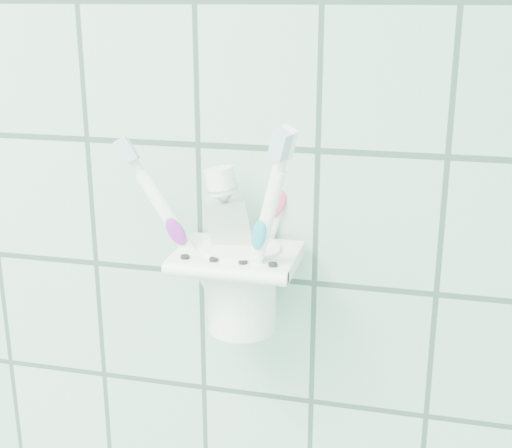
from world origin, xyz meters
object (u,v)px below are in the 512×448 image
(toothbrush_pink, at_px, (232,222))
(toothbrush_blue, at_px, (241,203))
(toothbrush_orange, at_px, (240,215))
(cup, at_px, (242,284))
(toothpaste_tube, at_px, (246,233))
(holder_bracket, at_px, (238,258))

(toothbrush_pink, bearing_deg, toothbrush_blue, 63.61)
(toothbrush_blue, relative_size, toothbrush_orange, 1.05)
(toothbrush_blue, bearing_deg, cup, -72.35)
(toothbrush_blue, xyz_separation_m, toothpaste_tube, (0.01, -0.01, -0.03))
(cup, xyz_separation_m, toothbrush_orange, (0.00, -0.01, 0.07))
(toothbrush_pink, bearing_deg, cup, 42.65)
(toothpaste_tube, bearing_deg, toothbrush_orange, -106.99)
(holder_bracket, height_order, toothbrush_orange, toothbrush_orange)
(holder_bracket, relative_size, toothbrush_blue, 0.51)
(toothbrush_pink, xyz_separation_m, toothbrush_blue, (0.00, 0.02, 0.01))
(toothpaste_tube, bearing_deg, cup, -120.74)
(holder_bracket, relative_size, toothpaste_tube, 0.73)
(cup, height_order, toothbrush_pink, toothbrush_pink)
(toothbrush_blue, bearing_deg, holder_bracket, -84.61)
(holder_bracket, height_order, toothbrush_blue, toothbrush_blue)
(toothbrush_blue, distance_m, toothpaste_tube, 0.03)
(toothbrush_blue, bearing_deg, toothbrush_pink, -92.27)
(cup, xyz_separation_m, toothpaste_tube, (0.00, 0.01, 0.05))
(cup, distance_m, toothpaste_tube, 0.05)
(toothbrush_blue, height_order, toothpaste_tube, toothbrush_blue)
(holder_bracket, distance_m, cup, 0.03)
(holder_bracket, bearing_deg, toothpaste_tube, 63.13)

